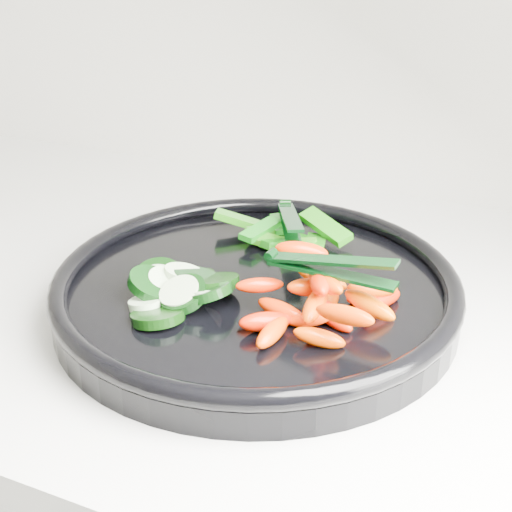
% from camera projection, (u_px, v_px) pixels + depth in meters
% --- Properties ---
extents(veggie_tray, '(0.49, 0.49, 0.04)m').
position_uv_depth(veggie_tray, '(256.00, 290.00, 0.66)').
color(veggie_tray, black).
rests_on(veggie_tray, counter).
extents(cucumber_pile, '(0.13, 0.12, 0.04)m').
position_uv_depth(cucumber_pile, '(176.00, 284.00, 0.64)').
color(cucumber_pile, black).
rests_on(cucumber_pile, veggie_tray).
extents(carrot_pile, '(0.14, 0.14, 0.05)m').
position_uv_depth(carrot_pile, '(322.00, 299.00, 0.60)').
color(carrot_pile, '#FD4300').
rests_on(carrot_pile, veggie_tray).
extents(pepper_pile, '(0.15, 0.10, 0.03)m').
position_uv_depth(pepper_pile, '(285.00, 235.00, 0.74)').
color(pepper_pile, '#0B6F0A').
rests_on(pepper_pile, veggie_tray).
extents(tong_carrot, '(0.11, 0.02, 0.02)m').
position_uv_depth(tong_carrot, '(327.00, 266.00, 0.58)').
color(tong_carrot, black).
rests_on(tong_carrot, carrot_pile).
extents(tong_pepper, '(0.06, 0.11, 0.02)m').
position_uv_depth(tong_pepper, '(290.00, 221.00, 0.73)').
color(tong_pepper, black).
rests_on(tong_pepper, pepper_pile).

